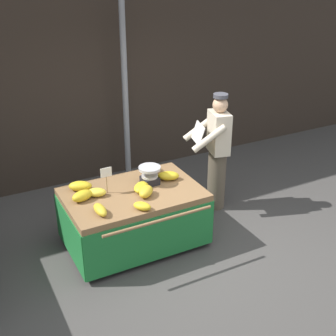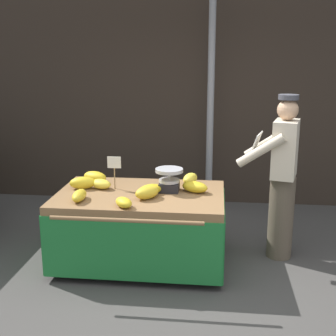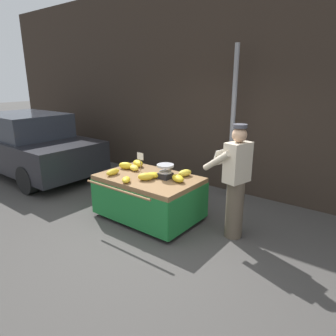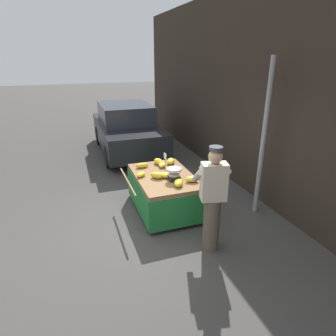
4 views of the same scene
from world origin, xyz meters
name	(u,v)px [view 1 (image 1 of 4)]	position (x,y,z in m)	size (l,w,h in m)	color
ground_plane	(201,258)	(0.00, 0.00, 0.00)	(60.00, 60.00, 0.00)	#423F3D
back_wall	(107,41)	(0.00, 2.88, 2.18)	(16.00, 0.24, 4.35)	#332821
street_pole	(125,94)	(0.06, 2.40, 1.46)	(0.09, 0.09, 2.93)	gray
banana_cart	(133,206)	(-0.59, 0.70, 0.54)	(1.69, 1.30, 0.75)	olive
weighing_scale	(150,175)	(-0.31, 0.79, 0.87)	(0.28, 0.28, 0.23)	black
price_sign	(106,175)	(-0.88, 0.81, 1.00)	(0.14, 0.01, 0.34)	#997A51
banana_bunch_0	(100,210)	(-1.12, 0.39, 0.80)	(0.12, 0.28, 0.10)	gold
banana_bunch_1	(154,168)	(-0.11, 1.08, 0.81)	(0.13, 0.25, 0.12)	yellow
banana_bunch_2	(146,192)	(-0.49, 0.52, 0.81)	(0.15, 0.25, 0.12)	gold
banana_bunch_3	(82,196)	(-1.20, 0.77, 0.81)	(0.15, 0.27, 0.13)	gold
banana_bunch_4	(142,206)	(-0.66, 0.25, 0.79)	(0.13, 0.21, 0.09)	gold
banana_bunch_5	(97,192)	(-1.02, 0.80, 0.80)	(0.14, 0.23, 0.10)	yellow
banana_bunch_6	(168,176)	(-0.05, 0.78, 0.80)	(0.16, 0.28, 0.11)	gold
banana_bunch_7	(141,187)	(-0.48, 0.67, 0.80)	(0.17, 0.27, 0.10)	gold
banana_bunch_8	(80,186)	(-1.14, 1.03, 0.81)	(0.16, 0.29, 0.12)	gold
vendor_person	(217,152)	(0.83, 1.00, 0.87)	(0.66, 0.61, 1.71)	brown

